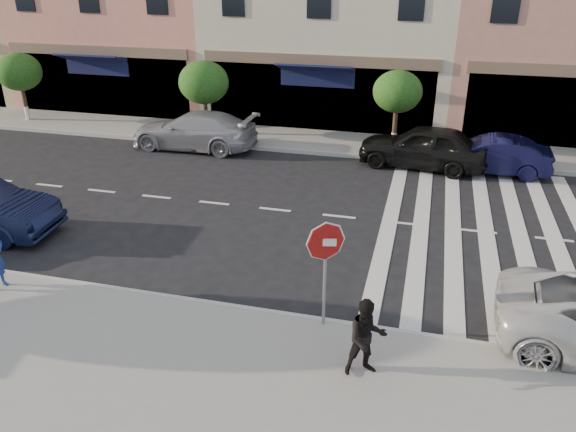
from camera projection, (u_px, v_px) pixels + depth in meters
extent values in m
plane|color=black|center=(231.00, 274.00, 13.75)|extent=(120.00, 120.00, 0.00)
cube|color=gray|center=(162.00, 370.00, 10.43)|extent=(60.00, 4.50, 0.15)
cube|color=gray|center=(321.00, 142.00, 23.39)|extent=(60.00, 3.00, 0.15)
cylinder|color=#473323|center=(25.00, 102.00, 26.04)|extent=(0.18, 0.18, 1.65)
cylinder|color=silver|center=(27.00, 113.00, 26.26)|extent=(0.20, 0.20, 0.60)
ellipsoid|color=#174614|center=(19.00, 72.00, 25.47)|extent=(2.00, 2.00, 1.70)
cylinder|color=#473323|center=(206.00, 115.00, 23.99)|extent=(0.18, 0.18, 1.60)
cylinder|color=silver|center=(206.00, 126.00, 24.20)|extent=(0.20, 0.20, 0.60)
ellipsoid|color=#174614|center=(204.00, 82.00, 23.42)|extent=(2.10, 2.10, 1.79)
cylinder|color=#473323|center=(395.00, 126.00, 22.14)|extent=(0.18, 0.18, 1.71)
cylinder|color=silver|center=(394.00, 140.00, 22.37)|extent=(0.20, 0.20, 0.60)
ellipsoid|color=#174614|center=(398.00, 91.00, 21.56)|extent=(1.90, 1.90, 1.62)
cylinder|color=gray|center=(325.00, 280.00, 11.19)|extent=(0.08, 0.08, 2.12)
cylinder|color=white|center=(326.00, 241.00, 10.82)|extent=(0.81, 0.20, 0.83)
cylinder|color=#9E1411|center=(326.00, 242.00, 10.80)|extent=(0.76, 0.20, 0.77)
cube|color=white|center=(325.00, 242.00, 10.78)|extent=(0.43, 0.12, 0.15)
imported|color=black|center=(367.00, 338.00, 9.96)|extent=(0.91, 0.83, 1.53)
imported|color=#9A9A9F|center=(194.00, 130.00, 22.55)|extent=(5.11, 2.10, 1.48)
imported|color=black|center=(423.00, 146.00, 20.46)|extent=(4.86, 2.49, 1.58)
imported|color=black|center=(491.00, 155.00, 19.97)|extent=(4.09, 1.52, 1.33)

